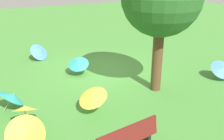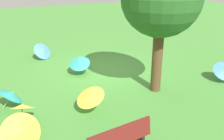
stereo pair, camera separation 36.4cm
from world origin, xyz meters
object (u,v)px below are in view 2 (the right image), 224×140
Objects in this scene: parasol_teal_1 at (12,94)px; parasol_yellow_2 at (22,106)px; parasol_teal_0 at (79,62)px; parasol_yellow_0 at (21,132)px; parasol_yellow_1 at (90,96)px; parasol_blue_1 at (43,51)px.

parasol_yellow_2 is (-0.25, 1.00, 0.05)m from parasol_teal_1.
parasol_yellow_2 is (2.37, 2.78, -0.03)m from parasol_teal_0.
parasol_yellow_0 is at bearing 85.16° from parasol_yellow_2.
parasol_yellow_1 is (-2.00, -1.03, 0.08)m from parasol_yellow_0.
parasol_teal_1 is 0.80× the size of parasol_yellow_1.
parasol_yellow_2 is at bearing 76.57° from parasol_blue_1.
parasol_teal_1 reaches higher than parasol_yellow_2.
parasol_teal_1 is at bearing -28.05° from parasol_yellow_1.
parasol_teal_1 is 2.44m from parasol_yellow_1.
parasol_blue_1 is at bearing -101.88° from parasol_yellow_0.
parasol_blue_1 is 6.57m from parasol_yellow_0.
parasol_teal_0 is at bearing 114.23° from parasol_blue_1.
parasol_teal_0 is 2.96m from parasol_yellow_1.
parasol_blue_1 reaches higher than parasol_yellow_1.
parasol_yellow_1 reaches higher than parasol_teal_0.
parasol_blue_1 is (1.11, -2.47, -0.12)m from parasol_teal_0.
parasol_teal_0 is 1.28× the size of parasol_yellow_2.
parasol_teal_0 is 1.04× the size of parasol_blue_1.
parasol_yellow_2 is (-0.10, -1.18, 0.04)m from parasol_yellow_0.
parasol_teal_0 is at bearing -121.92° from parasol_yellow_0.
parasol_blue_1 is 1.24× the size of parasol_yellow_2.
parasol_blue_1 is 0.99× the size of parasol_yellow_0.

